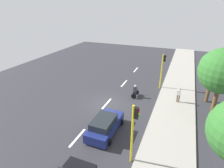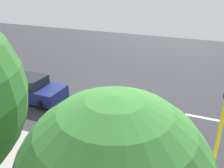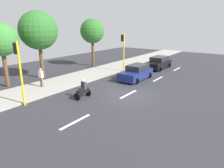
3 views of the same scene
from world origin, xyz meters
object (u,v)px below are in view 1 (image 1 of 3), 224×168
car_dark_blue (105,125)px  street_tree_north (214,66)px  traffic_light_midblock (134,127)px  street_tree_center (222,71)px  pedestrian_near_signal (179,94)px  traffic_light_corner (163,67)px  motorcycle (135,92)px

car_dark_blue → street_tree_north: 12.85m
traffic_light_midblock → street_tree_north: 12.55m
car_dark_blue → street_tree_north: bearing=47.7°
car_dark_blue → traffic_light_midblock: bearing=-35.6°
street_tree_north → car_dark_blue: bearing=-132.3°
traffic_light_midblock → street_tree_center: street_tree_center is taller
street_tree_center → pedestrian_near_signal: bearing=142.8°
traffic_light_midblock → street_tree_north: bearing=64.9°
street_tree_north → pedestrian_near_signal: bearing=-152.4°
traffic_light_midblock → street_tree_north: (5.29, 11.31, 1.28)m
pedestrian_near_signal → traffic_light_midblock: size_ratio=0.38×
car_dark_blue → traffic_light_corner: (3.03, 10.80, 2.22)m
traffic_light_corner → street_tree_north: (5.29, -1.65, 1.28)m
traffic_light_midblock → traffic_light_corner: bearing=90.0°
motorcycle → pedestrian_near_signal: (4.77, 0.30, 0.42)m
motorcycle → traffic_light_corner: 4.83m
pedestrian_near_signal → street_tree_center: street_tree_center is taller
pedestrian_near_signal → street_tree_center: bearing=-37.2°
pedestrian_near_signal → traffic_light_midblock: (-2.34, -9.77, 1.87)m
traffic_light_midblock → street_tree_center: (5.42, 7.44, 1.99)m
street_tree_center → traffic_light_midblock: bearing=-126.1°
car_dark_blue → street_tree_north: (8.32, 9.14, 3.50)m
street_tree_north → street_tree_center: street_tree_center is taller
car_dark_blue → motorcycle: motorcycle is taller
pedestrian_near_signal → traffic_light_corner: traffic_light_corner is taller
pedestrian_near_signal → street_tree_north: (2.95, 1.54, 3.15)m
traffic_light_corner → street_tree_center: bearing=-45.6°
car_dark_blue → traffic_light_corner: 11.43m
motorcycle → street_tree_north: (7.72, 1.84, 3.57)m
traffic_light_corner → street_tree_north: 5.69m
motorcycle → traffic_light_midblock: 10.05m
car_dark_blue → street_tree_north: size_ratio=0.75×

